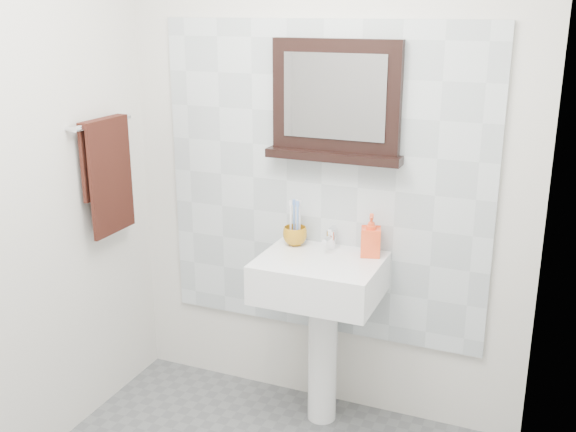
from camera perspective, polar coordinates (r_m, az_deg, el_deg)
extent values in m
cube|color=silver|center=(3.18, 3.01, 4.55)|extent=(2.00, 0.01, 2.50)
cube|color=silver|center=(1.95, 20.10, -4.82)|extent=(0.01, 2.20, 2.50)
cube|color=silver|center=(3.19, 2.91, 2.75)|extent=(1.60, 0.02, 1.50)
cylinder|color=white|center=(3.32, 2.95, -11.73)|extent=(0.14, 0.14, 0.68)
cube|color=white|center=(3.08, 2.69, -5.23)|extent=(0.55, 0.44, 0.18)
cylinder|color=silver|center=(3.04, 2.58, -4.06)|extent=(0.32, 0.32, 0.02)
cylinder|color=#4C4C4F|center=(3.03, 2.58, -3.86)|extent=(0.04, 0.04, 0.00)
cylinder|color=silver|center=(3.16, 3.65, -2.01)|extent=(0.04, 0.04, 0.09)
cylinder|color=silver|center=(3.12, 3.39, -1.91)|extent=(0.02, 0.10, 0.02)
cube|color=silver|center=(3.16, 3.76, -1.07)|extent=(0.02, 0.07, 0.01)
imported|color=#B37915|center=(3.21, 0.59, -1.69)|extent=(0.14, 0.14, 0.09)
cylinder|color=white|center=(3.19, 0.23, -0.69)|extent=(0.01, 0.01, 0.19)
cube|color=white|center=(3.16, 0.23, 1.09)|extent=(0.01, 0.01, 0.03)
cylinder|color=#608BDD|center=(3.18, 0.81, -0.75)|extent=(0.01, 0.01, 0.19)
cube|color=#608BDD|center=(3.15, 0.82, 1.03)|extent=(0.01, 0.01, 0.03)
cylinder|color=white|center=(3.21, 0.72, -0.58)|extent=(0.01, 0.01, 0.19)
cube|color=white|center=(3.18, 0.72, 1.19)|extent=(0.01, 0.01, 0.03)
cylinder|color=#608BDD|center=(3.20, 0.51, -0.59)|extent=(0.01, 0.01, 0.19)
cube|color=#608BDD|center=(3.17, 0.51, 1.18)|extent=(0.01, 0.01, 0.03)
cylinder|color=white|center=(3.19, 0.98, -0.68)|extent=(0.01, 0.01, 0.19)
cube|color=white|center=(3.16, 0.99, 1.10)|extent=(0.01, 0.01, 0.03)
imported|color=#FF271E|center=(3.08, 7.03, -1.62)|extent=(0.11, 0.11, 0.20)
cube|color=black|center=(3.07, 4.11, 10.11)|extent=(0.60, 0.06, 0.50)
cube|color=#99999E|center=(3.03, 3.91, 10.04)|extent=(0.48, 0.01, 0.38)
cube|color=black|center=(3.09, 3.85, 5.08)|extent=(0.64, 0.11, 0.04)
cylinder|color=silver|center=(3.25, -15.39, 7.62)|extent=(0.03, 0.40, 0.03)
cylinder|color=silver|center=(3.13, -17.95, 7.03)|extent=(0.05, 0.02, 0.02)
cylinder|color=silver|center=(3.42, -13.85, 8.18)|extent=(0.05, 0.02, 0.02)
cube|color=black|center=(3.29, -14.74, 2.98)|extent=(0.02, 0.30, 0.52)
cube|color=black|center=(3.30, -15.42, 4.55)|extent=(0.02, 0.30, 0.34)
cube|color=black|center=(3.25, -15.39, 7.71)|extent=(0.06, 0.30, 0.03)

